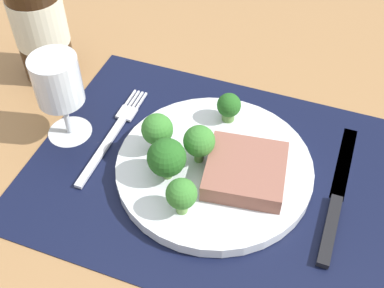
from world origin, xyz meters
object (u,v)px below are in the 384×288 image
at_px(fork, 113,134).
at_px(wine_glass, 59,85).
at_px(wine_bottle, 36,11).
at_px(plate, 214,168).
at_px(knife, 336,201).
at_px(steak, 246,171).

distance_m(fork, wine_glass, 0.10).
bearing_deg(wine_bottle, plate, -19.33).
xyz_separation_m(wine_bottle, wine_glass, (0.09, -0.11, -0.02)).
height_order(plate, fork, plate).
distance_m(wine_bottle, wine_glass, 0.14).
height_order(knife, wine_glass, wine_glass).
height_order(steak, wine_glass, wine_glass).
xyz_separation_m(steak, wine_glass, (-0.25, 0.01, 0.05)).
bearing_deg(steak, wine_glass, 178.18).
bearing_deg(plate, wine_glass, 179.74).
bearing_deg(knife, steak, -174.34).
bearing_deg(knife, fork, 177.76).
xyz_separation_m(knife, wine_glass, (-0.37, -0.00, 0.08)).
relative_size(steak, knife, 0.42).
height_order(fork, wine_glass, wine_glass).
bearing_deg(fork, wine_bottle, 148.76).
bearing_deg(wine_glass, wine_bottle, 131.61).
bearing_deg(wine_bottle, fork, -31.10).
relative_size(plate, wine_bottle, 0.85).
distance_m(steak, wine_bottle, 0.38).
distance_m(plate, wine_glass, 0.23).
distance_m(plate, fork, 0.15).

